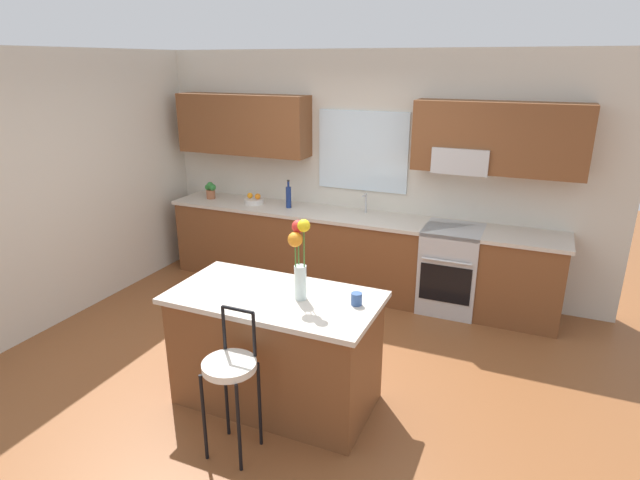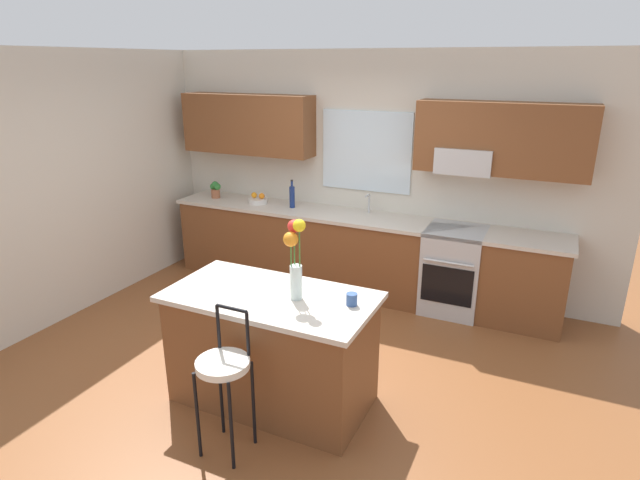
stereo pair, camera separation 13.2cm
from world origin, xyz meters
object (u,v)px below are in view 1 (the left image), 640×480
mug_ceramic (357,299)px  potted_plant_small (211,190)px  bottle_olive_oil (289,197)px  bar_stool_near (230,372)px  flower_vase (299,254)px  kitchen_island (276,349)px  fruit_bowl_oranges (254,200)px  oven_range (451,269)px

mug_ceramic → potted_plant_small: potted_plant_small is taller
bottle_olive_oil → bar_stool_near: bearing=-70.8°
flower_vase → mug_ceramic: (0.41, 0.07, -0.30)m
kitchen_island → fruit_bowl_oranges: (-1.47, 2.23, 0.50)m
oven_range → bottle_olive_oil: bearing=179.3°
bar_stool_near → mug_ceramic: size_ratio=11.58×
bottle_olive_oil → oven_range: bearing=-0.7°
bar_stool_near → flower_vase: (0.20, 0.65, 0.63)m
oven_range → kitchen_island: 2.40m
oven_range → flower_vase: flower_vase is taller
potted_plant_small → kitchen_island: bearing=-46.8°
kitchen_island → mug_ceramic: 0.80m
bar_stool_near → bottle_olive_oil: bottle_olive_oil is taller
bottle_olive_oil → fruit_bowl_oranges: bearing=-180.0°
kitchen_island → bottle_olive_oil: 2.51m
fruit_bowl_oranges → potted_plant_small: potted_plant_small is taller
flower_vase → fruit_bowl_oranges: size_ratio=2.55×
bottle_olive_oil → potted_plant_small: 1.10m
fruit_bowl_oranges → potted_plant_small: (-0.63, -0.00, 0.07)m
potted_plant_small → bar_stool_near: bearing=-53.8°
kitchen_island → flower_vase: flower_vase is taller
kitchen_island → bar_stool_near: bearing=-90.0°
flower_vase → bottle_olive_oil: flower_vase is taller
oven_range → bar_stool_near: bearing=-108.5°
bar_stool_near → potted_plant_small: size_ratio=4.91×
oven_range → bottle_olive_oil: (-1.94, 0.02, 0.60)m
mug_ceramic → potted_plant_small: (-2.71, 2.14, 0.07)m
kitchen_island → bottle_olive_oil: bottle_olive_oil is taller
oven_range → kitchen_island: same height
bottle_olive_oil → kitchen_island: bearing=-66.0°
bar_stool_near → flower_vase: size_ratio=1.70×
mug_ceramic → bar_stool_near: bearing=-130.7°
mug_ceramic → fruit_bowl_oranges: (-2.08, 2.14, -0.00)m
oven_range → potted_plant_small: size_ratio=4.34×
oven_range → potted_plant_small: (-3.04, 0.02, 0.57)m
kitchen_island → fruit_bowl_oranges: size_ratio=6.57×
bar_stool_near → potted_plant_small: (-2.09, 2.86, 0.40)m
potted_plant_small → fruit_bowl_oranges: bearing=0.0°
kitchen_island → potted_plant_small: potted_plant_small is taller
oven_range → mug_ceramic: 2.20m
kitchen_island → potted_plant_small: 3.11m
bar_stool_near → mug_ceramic: bar_stool_near is taller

